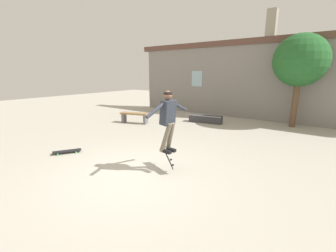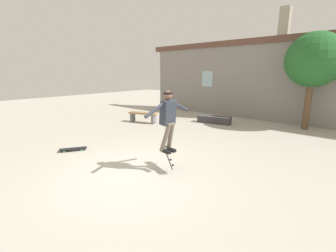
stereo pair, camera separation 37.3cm
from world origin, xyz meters
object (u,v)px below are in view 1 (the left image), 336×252
at_px(skateboard_resting, 67,151).
at_px(skateboard_flipping, 167,156).
at_px(tree_right, 300,61).
at_px(skate_ledge, 205,119).
at_px(park_bench, 135,116).
at_px(skater, 168,116).

bearing_deg(skateboard_resting, skateboard_flipping, 137.16).
bearing_deg(skateboard_flipping, tree_right, 109.94).
bearing_deg(tree_right, skateboard_resting, -122.10).
bearing_deg(skateboard_resting, skate_ledge, -160.95).
bearing_deg(skateboard_flipping, park_bench, 177.56).
xyz_separation_m(tree_right, skateboard_flipping, (-1.84, -7.12, -2.57)).
relative_size(skater, skateboard_flipping, 2.31).
bearing_deg(skate_ledge, tree_right, 12.30).
height_order(park_bench, skateboard_resting, park_bench).
relative_size(tree_right, skateboard_flipping, 6.26).
relative_size(park_bench, skateboard_resting, 1.82).
distance_m(tree_right, skateboard_flipping, 7.79).
xyz_separation_m(park_bench, skate_ledge, (2.75, 2.18, -0.18)).
bearing_deg(skateboard_flipping, skater, -10.44).
bearing_deg(park_bench, skater, -54.44).
xyz_separation_m(tree_right, skateboard_resting, (-5.03, -8.02, -2.85)).
xyz_separation_m(park_bench, skateboard_resting, (1.33, -4.30, -0.29)).
relative_size(tree_right, skate_ledge, 2.43).
bearing_deg(skateboard_resting, skater, 135.26).
relative_size(tree_right, skater, 2.70).
relative_size(skater, skateboard_resting, 1.86).
xyz_separation_m(park_bench, skateboard_flipping, (4.52, -3.39, -0.01)).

